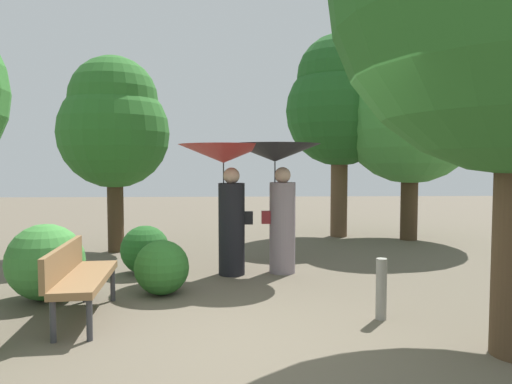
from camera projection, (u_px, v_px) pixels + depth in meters
The scene contains 11 objects.
ground_plane at pixel (270, 341), 4.55m from camera, with size 40.00×40.00×0.00m, color brown.
person_left at pixel (226, 177), 7.19m from camera, with size 1.38×1.38×2.03m.
person_right at pixel (277, 176), 7.32m from camera, with size 1.43×1.43×2.04m.
park_bench at pixel (78, 274), 5.16m from camera, with size 0.63×1.54×0.83m.
tree_mid_left at pixel (114, 123), 9.03m from camera, with size 2.14×2.14×3.80m.
tree_mid_right at pixel (340, 101), 10.93m from camera, with size 2.55×2.55×4.76m.
tree_far_back at pixel (411, 103), 10.46m from camera, with size 3.14×3.14×4.87m.
bush_path_left at pixel (145, 250), 7.32m from camera, with size 0.76×0.76×0.76m, color #235B23.
bush_path_right at pixel (162, 267), 6.16m from camera, with size 0.72×0.72×0.72m, color #2D6B28.
bush_far_side at pixel (46, 262), 5.92m from camera, with size 0.97×0.97×0.97m, color #428C3D.
path_marker_post at pixel (381, 289), 5.17m from camera, with size 0.12×0.12×0.68m, color gray.
Camera 1 is at (-0.33, -4.44, 1.73)m, focal length 32.72 mm.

